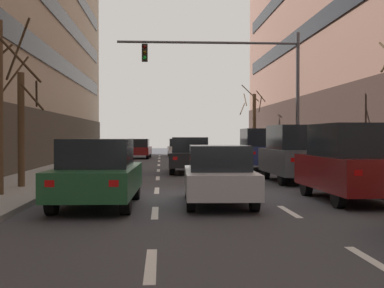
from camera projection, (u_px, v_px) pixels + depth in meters
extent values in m
plane|color=#38383D|center=(211.00, 197.00, 15.46)|extent=(120.00, 120.00, 0.00)
cube|color=silver|center=(151.00, 265.00, 7.38)|extent=(0.16, 2.00, 0.01)
cube|color=silver|center=(155.00, 213.00, 12.38)|extent=(0.16, 2.00, 0.01)
cube|color=silver|center=(157.00, 190.00, 17.37)|extent=(0.16, 2.00, 0.01)
cube|color=silver|center=(158.00, 178.00, 22.36)|extent=(0.16, 2.00, 0.01)
cube|color=silver|center=(158.00, 170.00, 27.35)|extent=(0.16, 2.00, 0.01)
cube|color=silver|center=(159.00, 165.00, 32.34)|extent=(0.16, 2.00, 0.01)
cube|color=silver|center=(159.00, 161.00, 37.33)|extent=(0.16, 2.00, 0.01)
cube|color=silver|center=(159.00, 158.00, 42.32)|extent=(0.16, 2.00, 0.01)
cube|color=silver|center=(160.00, 156.00, 47.31)|extent=(0.16, 2.00, 0.01)
cube|color=silver|center=(373.00, 261.00, 7.57)|extent=(0.16, 2.00, 0.01)
cube|color=silver|center=(289.00, 211.00, 12.56)|extent=(0.16, 2.00, 0.01)
cube|color=silver|center=(253.00, 190.00, 17.56)|extent=(0.16, 2.00, 0.01)
cube|color=silver|center=(232.00, 178.00, 22.55)|extent=(0.16, 2.00, 0.01)
cube|color=silver|center=(220.00, 170.00, 27.54)|extent=(0.16, 2.00, 0.01)
cube|color=silver|center=(211.00, 165.00, 32.53)|extent=(0.16, 2.00, 0.01)
cube|color=silver|center=(204.00, 161.00, 37.52)|extent=(0.16, 2.00, 0.01)
cube|color=silver|center=(199.00, 158.00, 42.51)|extent=(0.16, 2.00, 0.01)
cube|color=silver|center=(195.00, 156.00, 47.50)|extent=(0.16, 2.00, 0.01)
cylinder|color=black|center=(189.00, 188.00, 15.09)|extent=(0.23, 0.63, 0.63)
cylinder|color=black|center=(242.00, 188.00, 15.13)|extent=(0.23, 0.63, 0.63)
cylinder|color=black|center=(191.00, 199.00, 12.52)|extent=(0.23, 0.63, 0.63)
cylinder|color=black|center=(254.00, 199.00, 12.56)|extent=(0.23, 0.63, 0.63)
cube|color=#B7BABF|center=(219.00, 181.00, 13.82)|extent=(1.89, 4.25, 0.61)
cube|color=black|center=(219.00, 158.00, 13.62)|extent=(1.58, 1.86, 0.65)
cube|color=white|center=(193.00, 172.00, 15.86)|extent=(0.19, 0.08, 0.13)
cube|color=red|center=(198.00, 185.00, 11.75)|extent=(0.19, 0.08, 0.13)
cube|color=white|center=(234.00, 172.00, 15.89)|extent=(0.19, 0.08, 0.13)
cube|color=red|center=(253.00, 184.00, 11.78)|extent=(0.19, 0.08, 0.13)
cylinder|color=black|center=(76.00, 188.00, 14.86)|extent=(0.25, 0.70, 0.70)
cylinder|color=black|center=(135.00, 187.00, 14.91)|extent=(0.25, 0.70, 0.70)
cylinder|color=black|center=(52.00, 200.00, 12.01)|extent=(0.25, 0.70, 0.70)
cylinder|color=black|center=(126.00, 200.00, 12.06)|extent=(0.25, 0.70, 0.70)
cube|color=#1E512D|center=(98.00, 180.00, 13.46)|extent=(2.08, 4.71, 0.68)
cube|color=black|center=(97.00, 153.00, 13.23)|extent=(1.75, 2.06, 0.72)
cube|color=white|center=(87.00, 170.00, 15.72)|extent=(0.21, 0.09, 0.15)
cube|color=red|center=(50.00, 183.00, 11.15)|extent=(0.21, 0.09, 0.15)
cube|color=white|center=(132.00, 169.00, 15.76)|extent=(0.21, 0.09, 0.15)
cube|color=red|center=(114.00, 183.00, 11.19)|extent=(0.21, 0.09, 0.15)
cylinder|color=black|center=(173.00, 164.00, 27.10)|extent=(0.26, 0.71, 0.70)
cylinder|color=black|center=(206.00, 164.00, 27.14)|extent=(0.26, 0.71, 0.70)
cylinder|color=black|center=(172.00, 167.00, 24.25)|extent=(0.26, 0.71, 0.70)
cylinder|color=black|center=(208.00, 167.00, 24.28)|extent=(0.26, 0.71, 0.70)
cube|color=black|center=(190.00, 159.00, 25.69)|extent=(2.13, 4.73, 0.68)
cube|color=black|center=(190.00, 145.00, 25.47)|extent=(1.77, 2.07, 0.72)
cube|color=white|center=(176.00, 155.00, 27.96)|extent=(0.21, 0.09, 0.15)
cube|color=red|center=(175.00, 158.00, 23.39)|extent=(0.21, 0.09, 0.15)
cube|color=white|center=(202.00, 155.00, 27.98)|extent=(0.21, 0.09, 0.15)
cube|color=red|center=(206.00, 158.00, 23.41)|extent=(0.21, 0.09, 0.15)
cylinder|color=black|center=(132.00, 154.00, 43.13)|extent=(0.24, 0.63, 0.62)
cylinder|color=black|center=(150.00, 154.00, 43.15)|extent=(0.24, 0.63, 0.62)
cylinder|color=black|center=(128.00, 155.00, 40.58)|extent=(0.24, 0.63, 0.62)
cylinder|color=black|center=(148.00, 155.00, 40.60)|extent=(0.24, 0.63, 0.62)
cube|color=maroon|center=(139.00, 151.00, 41.86)|extent=(1.93, 4.23, 0.60)
cube|color=black|center=(139.00, 143.00, 41.66)|extent=(1.59, 1.86, 0.64)
cube|color=white|center=(134.00, 149.00, 43.89)|extent=(0.19, 0.08, 0.13)
cube|color=red|center=(129.00, 150.00, 39.81)|extent=(0.19, 0.08, 0.13)
cube|color=white|center=(149.00, 149.00, 43.90)|extent=(0.19, 0.08, 0.13)
cube|color=red|center=(145.00, 150.00, 39.83)|extent=(0.19, 0.08, 0.13)
cylinder|color=black|center=(169.00, 153.00, 46.32)|extent=(0.22, 0.63, 0.62)
cylinder|color=black|center=(186.00, 153.00, 46.43)|extent=(0.22, 0.63, 0.62)
cylinder|color=black|center=(170.00, 154.00, 43.77)|extent=(0.22, 0.63, 0.62)
cylinder|color=black|center=(188.00, 154.00, 43.88)|extent=(0.22, 0.63, 0.62)
cube|color=white|center=(178.00, 150.00, 45.10)|extent=(1.80, 4.18, 0.60)
cube|color=black|center=(178.00, 142.00, 44.90)|extent=(1.54, 1.82, 0.64)
cube|color=white|center=(170.00, 148.00, 47.08)|extent=(0.19, 0.08, 0.13)
cube|color=red|center=(172.00, 149.00, 43.02)|extent=(0.19, 0.08, 0.13)
cube|color=white|center=(184.00, 148.00, 47.17)|extent=(0.19, 0.08, 0.13)
cube|color=red|center=(187.00, 149.00, 43.10)|extent=(0.19, 0.08, 0.13)
cylinder|color=black|center=(306.00, 185.00, 15.88)|extent=(0.24, 0.67, 0.67)
cylinder|color=black|center=(358.00, 184.00, 16.01)|extent=(0.24, 0.67, 0.67)
cylinder|color=black|center=(339.00, 195.00, 13.15)|extent=(0.24, 0.67, 0.67)
cube|color=maroon|center=(349.00, 173.00, 14.57)|extent=(1.96, 4.50, 0.91)
cube|color=black|center=(349.00, 140.00, 14.56)|extent=(1.68, 2.67, 0.91)
cube|color=white|center=(303.00, 163.00, 16.70)|extent=(0.20, 0.09, 0.14)
cube|color=red|center=(358.00, 173.00, 12.33)|extent=(0.20, 0.09, 0.14)
cube|color=white|center=(343.00, 163.00, 16.80)|extent=(0.20, 0.09, 0.14)
cylinder|color=black|center=(266.00, 171.00, 21.90)|extent=(0.24, 0.70, 0.69)
cylinder|color=black|center=(305.00, 171.00, 22.03)|extent=(0.24, 0.70, 0.69)
cylinder|color=black|center=(283.00, 176.00, 19.08)|extent=(0.24, 0.70, 0.69)
cylinder|color=black|center=(327.00, 176.00, 19.21)|extent=(0.24, 0.70, 0.69)
cube|color=#474C51|center=(295.00, 161.00, 20.55)|extent=(2.01, 4.65, 0.94)
cube|color=black|center=(295.00, 137.00, 20.54)|extent=(1.73, 2.76, 0.94)
cube|color=white|center=(265.00, 155.00, 22.75)|extent=(0.21, 0.09, 0.15)
cube|color=red|center=(293.00, 160.00, 18.24)|extent=(0.21, 0.09, 0.15)
cube|color=white|center=(296.00, 155.00, 22.86)|extent=(0.21, 0.09, 0.15)
cube|color=red|center=(331.00, 160.00, 18.34)|extent=(0.21, 0.09, 0.15)
cylinder|color=black|center=(240.00, 162.00, 29.45)|extent=(0.23, 0.68, 0.68)
cylinder|color=black|center=(269.00, 162.00, 29.54)|extent=(0.23, 0.68, 0.68)
cylinder|color=black|center=(248.00, 165.00, 26.67)|extent=(0.23, 0.68, 0.68)
cylinder|color=black|center=(280.00, 165.00, 26.76)|extent=(0.23, 0.68, 0.68)
cube|color=navy|center=(259.00, 155.00, 28.10)|extent=(1.93, 4.55, 0.93)
cube|color=black|center=(259.00, 137.00, 28.08)|extent=(1.67, 2.69, 0.93)
cube|color=white|center=(240.00, 150.00, 30.29)|extent=(0.21, 0.08, 0.14)
cube|color=red|center=(254.00, 153.00, 25.84)|extent=(0.21, 0.08, 0.14)
cube|color=white|center=(263.00, 150.00, 30.36)|extent=(0.21, 0.08, 0.14)
cube|color=red|center=(280.00, 153.00, 25.91)|extent=(0.21, 0.08, 0.14)
cylinder|color=#4C4C51|center=(298.00, 101.00, 25.64)|extent=(0.18, 0.18, 6.73)
cylinder|color=#4C4C51|center=(208.00, 43.00, 25.34)|extent=(8.79, 0.12, 0.12)
cube|color=black|center=(145.00, 53.00, 25.16)|extent=(0.28, 0.24, 0.84)
sphere|color=#4B0704|center=(145.00, 47.00, 25.02)|extent=(0.17, 0.17, 0.17)
sphere|color=#523505|center=(145.00, 52.00, 25.02)|extent=(0.17, 0.17, 0.17)
sphere|color=green|center=(145.00, 58.00, 25.03)|extent=(0.17, 0.17, 0.17)
cylinder|color=#4C3823|center=(254.00, 125.00, 42.46)|extent=(0.29, 0.29, 5.07)
cylinder|color=#42301E|center=(245.00, 100.00, 42.39)|extent=(0.08, 1.52, 1.12)
cylinder|color=#42301E|center=(250.00, 93.00, 41.79)|extent=(1.29, 0.97, 1.42)
cylinder|color=#42301E|center=(261.00, 96.00, 42.01)|extent=(0.96, 0.98, 0.85)
cylinder|color=#42301E|center=(242.00, 109.00, 42.72)|extent=(0.74, 1.89, 1.07)
cylinder|color=#42301E|center=(260.00, 104.00, 42.48)|extent=(0.10, 1.03, 1.24)
cylinder|color=#42301E|center=(18.00, 50.00, 15.38)|extent=(0.98, 0.92, 1.72)
cylinder|color=#42301E|center=(19.00, 59.00, 14.54)|extent=(0.93, 1.45, 1.18)
cylinder|color=#4C3823|center=(21.00, 130.00, 17.30)|extent=(0.23, 0.23, 3.77)
cylinder|color=#42301E|center=(37.00, 94.00, 17.42)|extent=(0.30, 1.02, 0.81)
cylinder|color=#42301E|center=(15.00, 74.00, 17.61)|extent=(0.82, 0.66, 1.33)
cylinder|color=#42301E|center=(32.00, 97.00, 17.04)|extent=(0.61, 0.92, 0.85)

